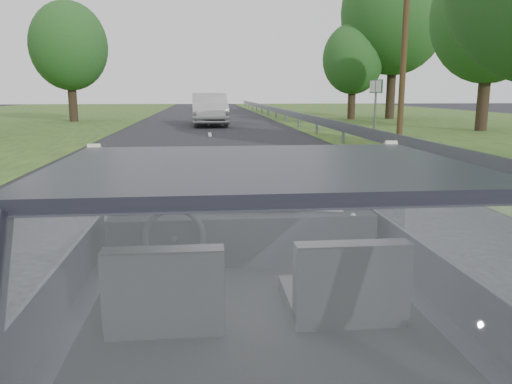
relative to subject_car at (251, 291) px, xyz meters
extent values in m
cube|color=black|center=(0.00, 0.00, 0.00)|extent=(1.80, 4.00, 1.45)
cube|color=black|center=(0.00, 0.62, 0.12)|extent=(1.58, 0.45, 0.30)
cube|color=black|center=(-0.40, -0.29, 0.16)|extent=(0.50, 0.72, 0.42)
cube|color=black|center=(0.40, -0.29, 0.16)|extent=(0.50, 0.72, 0.42)
torus|color=black|center=(-0.40, 0.33, 0.20)|extent=(0.36, 0.36, 0.04)
ellipsoid|color=slate|center=(0.13, 0.62, 0.36)|extent=(0.62, 0.30, 0.27)
cube|color=slate|center=(4.30, 10.00, -0.15)|extent=(0.05, 90.00, 0.32)
imported|color=#AEAEAE|center=(0.06, 23.87, 0.10)|extent=(2.10, 5.07, 1.65)
cube|color=#15471E|center=(6.64, 17.32, 0.37)|extent=(0.30, 0.87, 2.19)
cylinder|color=#45331B|center=(7.46, 16.73, 2.88)|extent=(0.24, 0.24, 7.21)
camera|label=1|loc=(-0.22, -2.38, 1.00)|focal=35.00mm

